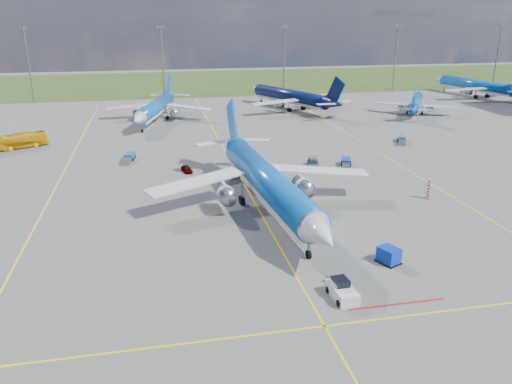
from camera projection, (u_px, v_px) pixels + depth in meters
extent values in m
plane|color=#565654|center=(273.00, 235.00, 63.00)|extent=(400.00, 400.00, 0.00)
cube|color=#2D4719|center=(187.00, 82.00, 201.26)|extent=(400.00, 80.00, 0.01)
cube|color=yellow|center=(234.00, 167.00, 90.65)|extent=(0.25, 160.00, 0.02)
cube|color=yellow|center=(325.00, 326.00, 44.56)|extent=(60.00, 0.25, 0.02)
cube|color=yellow|center=(69.00, 161.00, 94.19)|extent=(0.25, 120.00, 0.02)
cube|color=yellow|center=(367.00, 145.00, 105.55)|extent=(0.25, 120.00, 0.02)
cube|color=#A5140F|center=(397.00, 304.00, 47.92)|extent=(10.00, 0.25, 0.02)
cylinder|color=slate|center=(29.00, 67.00, 151.21)|extent=(0.50, 0.50, 22.00)
cube|color=slate|center=(23.00, 28.00, 147.38)|extent=(2.20, 0.50, 0.80)
cylinder|color=slate|center=(163.00, 64.00, 158.78)|extent=(0.50, 0.50, 22.00)
cube|color=slate|center=(160.00, 27.00, 154.95)|extent=(2.20, 0.50, 0.80)
cylinder|color=slate|center=(284.00, 62.00, 166.35)|extent=(0.50, 0.50, 22.00)
cube|color=slate|center=(285.00, 26.00, 162.52)|extent=(2.20, 0.50, 0.80)
cylinder|color=slate|center=(395.00, 60.00, 173.92)|extent=(0.50, 0.50, 22.00)
cube|color=slate|center=(398.00, 26.00, 170.09)|extent=(2.20, 0.50, 0.80)
cylinder|color=slate|center=(497.00, 58.00, 181.49)|extent=(0.50, 0.50, 22.00)
cube|color=slate|center=(502.00, 25.00, 177.66)|extent=(2.20, 0.50, 0.80)
cylinder|color=red|center=(429.00, 189.00, 74.79)|extent=(0.50, 0.50, 3.00)
cube|color=silver|center=(342.00, 293.00, 48.82)|extent=(2.31, 3.99, 1.19)
cube|color=black|center=(340.00, 282.00, 49.03)|extent=(1.59, 1.76, 0.82)
cube|color=slate|center=(332.00, 282.00, 51.00)|extent=(0.40, 2.21, 0.18)
cube|color=#0C31B1|center=(389.00, 255.00, 55.69)|extent=(2.54, 2.77, 1.79)
imported|color=gold|center=(19.00, 141.00, 102.81)|extent=(10.91, 7.45, 3.06)
imported|color=#999999|center=(187.00, 169.00, 87.55)|extent=(2.13, 3.63, 1.16)
imported|color=#999999|center=(241.00, 171.00, 85.59)|extent=(5.44, 2.55, 1.50)
imported|color=#999999|center=(313.00, 164.00, 90.04)|extent=(3.34, 5.55, 1.51)
cube|color=navy|center=(346.00, 162.00, 91.57)|extent=(2.54, 3.32, 1.25)
cube|color=slate|center=(346.00, 167.00, 88.88)|extent=(2.08, 2.60, 1.02)
cube|color=#185392|center=(130.00, 156.00, 95.05)|extent=(2.05, 3.15, 1.23)
cube|color=slate|center=(126.00, 161.00, 92.35)|extent=(1.72, 2.44, 1.01)
cube|color=#1A559E|center=(401.00, 139.00, 108.24)|extent=(2.56, 3.20, 1.19)
cube|color=slate|center=(402.00, 143.00, 105.69)|extent=(2.09, 2.52, 0.98)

